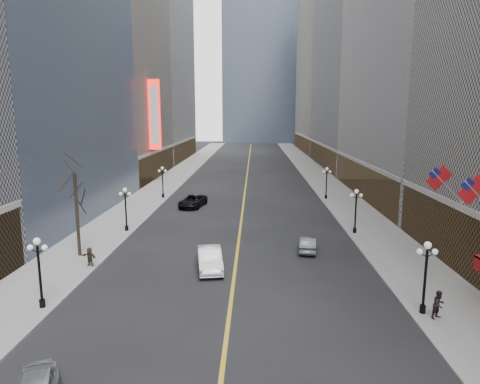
# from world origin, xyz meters

# --- Properties ---
(sidewalk_east) EXTENTS (6.00, 230.00, 0.15)m
(sidewalk_east) POSITION_xyz_m (14.00, 70.00, 0.07)
(sidewalk_east) COLOR gray
(sidewalk_east) RESTS_ON ground
(sidewalk_west) EXTENTS (6.00, 230.00, 0.15)m
(sidewalk_west) POSITION_xyz_m (-14.00, 70.00, 0.07)
(sidewalk_west) COLOR gray
(sidewalk_west) RESTS_ON ground
(lane_line) EXTENTS (0.25, 200.00, 0.02)m
(lane_line) POSITION_xyz_m (0.00, 80.00, 0.01)
(lane_line) COLOR gold
(lane_line) RESTS_ON ground
(bldg_east_c) EXTENTS (26.60, 40.60, 48.80)m
(bldg_east_c) POSITION_xyz_m (29.88, 106.00, 24.18)
(bldg_east_c) COLOR gray
(bldg_east_c) RESTS_ON ground
(bldg_east_d) EXTENTS (26.60, 46.60, 62.80)m
(bldg_east_d) POSITION_xyz_m (29.90, 149.00, 31.17)
(bldg_east_d) COLOR gray
(bldg_east_d) RESTS_ON ground
(bldg_west_c) EXTENTS (26.60, 30.60, 50.80)m
(bldg_west_c) POSITION_xyz_m (-29.88, 87.00, 25.19)
(bldg_west_c) COLOR gray
(bldg_west_c) RESTS_ON ground
(bldg_west_d) EXTENTS (26.60, 38.60, 72.80)m
(bldg_west_d) POSITION_xyz_m (-29.92, 121.00, 36.17)
(bldg_west_d) COLOR beige
(bldg_west_d) RESTS_ON ground
(streetlamp_east_1) EXTENTS (1.26, 0.44, 4.52)m
(streetlamp_east_1) POSITION_xyz_m (11.80, 30.00, 2.90)
(streetlamp_east_1) COLOR black
(streetlamp_east_1) RESTS_ON sidewalk_east
(streetlamp_east_2) EXTENTS (1.26, 0.44, 4.52)m
(streetlamp_east_2) POSITION_xyz_m (11.80, 48.00, 2.90)
(streetlamp_east_2) COLOR black
(streetlamp_east_2) RESTS_ON sidewalk_east
(streetlamp_east_3) EXTENTS (1.26, 0.44, 4.52)m
(streetlamp_east_3) POSITION_xyz_m (11.80, 66.00, 2.90)
(streetlamp_east_3) COLOR black
(streetlamp_east_3) RESTS_ON sidewalk_east
(streetlamp_west_1) EXTENTS (1.26, 0.44, 4.52)m
(streetlamp_west_1) POSITION_xyz_m (-11.80, 30.00, 2.90)
(streetlamp_west_1) COLOR black
(streetlamp_west_1) RESTS_ON sidewalk_west
(streetlamp_west_2) EXTENTS (1.26, 0.44, 4.52)m
(streetlamp_west_2) POSITION_xyz_m (-11.80, 48.00, 2.90)
(streetlamp_west_2) COLOR black
(streetlamp_west_2) RESTS_ON sidewalk_west
(streetlamp_west_3) EXTENTS (1.26, 0.44, 4.52)m
(streetlamp_west_3) POSITION_xyz_m (-11.80, 66.00, 2.90)
(streetlamp_west_3) COLOR black
(streetlamp_west_3) RESTS_ON sidewalk_west
(flag_4) EXTENTS (2.87, 0.12, 2.87)m
(flag_4) POSITION_xyz_m (15.31, 32.00, 7.29)
(flag_4) COLOR #B2B2B7
(flag_4) RESTS_ON ground
(flag_5) EXTENTS (2.87, 0.12, 2.87)m
(flag_5) POSITION_xyz_m (15.31, 37.00, 7.29)
(flag_5) COLOR #B2B2B7
(flag_5) RESTS_ON ground
(theatre_marquee) EXTENTS (2.00, 0.55, 12.00)m
(theatre_marquee) POSITION_xyz_m (-15.88, 80.00, 12.00)
(theatre_marquee) COLOR red
(theatre_marquee) RESTS_ON ground
(tree_west_far) EXTENTS (3.60, 3.60, 7.92)m
(tree_west_far) POSITION_xyz_m (-13.50, 40.00, 6.24)
(tree_west_far) COLOR #2D231C
(tree_west_far) RESTS_ON sidewalk_west
(car_nb_mid) EXTENTS (2.65, 5.42, 1.71)m
(car_nb_mid) POSITION_xyz_m (-2.00, 37.41, 0.85)
(car_nb_mid) COLOR white
(car_nb_mid) RESTS_ON ground
(car_nb_far) EXTENTS (3.64, 6.11, 1.59)m
(car_nb_far) POSITION_xyz_m (-6.65, 60.35, 0.80)
(car_nb_far) COLOR black
(car_nb_far) RESTS_ON ground
(car_sb_far) EXTENTS (1.98, 4.25, 1.35)m
(car_sb_far) POSITION_xyz_m (6.32, 42.26, 0.67)
(car_sb_far) COLOR #505658
(car_sb_far) RESTS_ON ground
(ped_east_walk) EXTENTS (0.95, 0.81, 1.72)m
(ped_east_walk) POSITION_xyz_m (12.45, 29.33, 1.01)
(ped_east_walk) COLOR black
(ped_east_walk) RESTS_ON sidewalk_east
(ped_west_far) EXTENTS (1.48, 0.93, 1.54)m
(ped_west_far) POSITION_xyz_m (-11.60, 37.39, 0.92)
(ped_west_far) COLOR #31291B
(ped_west_far) RESTS_ON sidewalk_west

